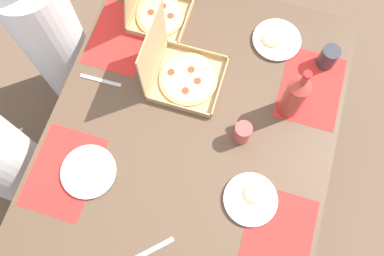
# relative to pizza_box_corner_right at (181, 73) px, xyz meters

# --- Properties ---
(ground_plane) EXTENTS (6.00, 6.00, 0.00)m
(ground_plane) POSITION_rel_pizza_box_corner_right_xyz_m (-0.21, -0.11, -0.79)
(ground_plane) COLOR brown
(dining_table) EXTENTS (1.47, 1.19, 0.74)m
(dining_table) POSITION_rel_pizza_box_corner_right_xyz_m (-0.21, -0.11, -0.14)
(dining_table) COLOR #3F3328
(dining_table) RESTS_ON ground_plane
(placemat_near_left) EXTENTS (0.36, 0.26, 0.00)m
(placemat_near_left) POSITION_rel_pizza_box_corner_right_xyz_m (-0.54, -0.56, -0.05)
(placemat_near_left) COLOR red
(placemat_near_left) RESTS_ON dining_table
(placemat_near_right) EXTENTS (0.36, 0.26, 0.00)m
(placemat_near_right) POSITION_rel_pizza_box_corner_right_xyz_m (0.12, -0.56, -0.05)
(placemat_near_right) COLOR red
(placemat_near_right) RESTS_ON dining_table
(placemat_far_left) EXTENTS (0.36, 0.26, 0.00)m
(placemat_far_left) POSITION_rel_pizza_box_corner_right_xyz_m (-0.54, 0.33, -0.05)
(placemat_far_left) COLOR red
(placemat_far_left) RESTS_ON dining_table
(placemat_far_right) EXTENTS (0.36, 0.26, 0.00)m
(placemat_far_right) POSITION_rel_pizza_box_corner_right_xyz_m (0.12, 0.33, -0.05)
(placemat_far_right) COLOR red
(placemat_far_right) RESTS_ON dining_table
(pizza_box_corner_right) EXTENTS (0.29, 0.30, 0.33)m
(pizza_box_corner_right) POSITION_rel_pizza_box_corner_right_xyz_m (0.00, 0.00, 0.00)
(pizza_box_corner_right) COLOR tan
(pizza_box_corner_right) RESTS_ON dining_table
(pizza_box_edge_far) EXTENTS (0.25, 0.26, 0.29)m
(pizza_box_edge_far) POSITION_rel_pizza_box_corner_right_xyz_m (0.27, 0.21, -0.01)
(pizza_box_edge_far) COLOR tan
(pizza_box_edge_far) RESTS_ON dining_table
(plate_near_left) EXTENTS (0.22, 0.22, 0.03)m
(plate_near_left) POSITION_rel_pizza_box_corner_right_xyz_m (0.31, -0.36, -0.04)
(plate_near_left) COLOR white
(plate_near_left) RESTS_ON dining_table
(plate_far_right) EXTENTS (0.22, 0.22, 0.03)m
(plate_far_right) POSITION_rel_pizza_box_corner_right_xyz_m (-0.43, -0.42, -0.04)
(plate_far_right) COLOR white
(plate_far_right) RESTS_ON dining_table
(plate_far_left) EXTENTS (0.22, 0.22, 0.02)m
(plate_far_left) POSITION_rel_pizza_box_corner_right_xyz_m (-0.51, 0.23, -0.04)
(plate_far_left) COLOR white
(plate_far_left) RESTS_ON dining_table
(soda_bottle) EXTENTS (0.09, 0.09, 0.32)m
(soda_bottle) POSITION_rel_pizza_box_corner_right_xyz_m (-0.01, -0.48, 0.08)
(soda_bottle) COLOR #B2382D
(soda_bottle) RESTS_ON dining_table
(cup_clear_left) EXTENTS (0.07, 0.07, 0.11)m
(cup_clear_left) POSITION_rel_pizza_box_corner_right_xyz_m (-0.19, -0.32, 0.00)
(cup_clear_left) COLOR #BF4742
(cup_clear_left) RESTS_ON dining_table
(cup_dark) EXTENTS (0.08, 0.08, 0.11)m
(cup_dark) POSITION_rel_pizza_box_corner_right_xyz_m (0.26, -0.59, 0.00)
(cup_dark) COLOR #333338
(cup_dark) RESTS_ON dining_table
(knife_by_far_right) EXTENTS (0.16, 0.16, 0.00)m
(knife_by_far_right) POSITION_rel_pizza_box_corner_right_xyz_m (-0.74, -0.10, -0.05)
(knife_by_far_right) COLOR #B7B7BC
(knife_by_far_right) RESTS_ON dining_table
(fork_by_near_left) EXTENTS (0.02, 0.19, 0.00)m
(fork_by_near_left) POSITION_rel_pizza_box_corner_right_xyz_m (-0.11, 0.34, -0.05)
(fork_by_near_left) COLOR #B7B7BC
(fork_by_near_left) RESTS_ON dining_table
(diner_right_seat) EXTENTS (0.32, 0.32, 1.15)m
(diner_right_seat) POSITION_rel_pizza_box_corner_right_xyz_m (0.12, 0.74, -0.28)
(diner_right_seat) COLOR white
(diner_right_seat) RESTS_ON ground_plane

